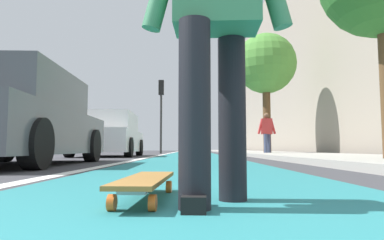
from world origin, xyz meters
The scene contains 12 objects.
ground_plane centered at (10.00, 0.00, 0.00)m, with size 80.00×80.00×0.00m, color #38383D.
bike_lane_paint centered at (24.00, 0.00, 0.00)m, with size 56.00×2.32×0.00m, color #237075.
lane_stripe_white centered at (20.00, 1.31, 0.00)m, with size 52.00×0.16×0.01m, color silver.
sidewalk_curb centered at (18.00, -3.43, 0.05)m, with size 52.00×3.20×0.11m, color #9E9B93.
building_facade centered at (22.00, -5.99, 5.65)m, with size 40.00×1.20×11.30m, color gray.
skateboard centered at (1.27, 0.24, 0.09)m, with size 0.85×0.24×0.11m.
skater_person centered at (1.12, -0.11, 0.94)m, with size 0.45×0.72×1.64m.
parked_car_near centered at (4.96, 2.81, 0.71)m, with size 4.29×2.05×1.48m.
parked_car_mid centered at (11.14, 2.85, 0.70)m, with size 4.38×2.10×1.46m.
traffic_light centered at (18.05, 1.71, 2.78)m, with size 0.33×0.28×4.00m.
street_tree_mid centered at (13.42, -3.03, 3.73)m, with size 2.48×2.48×5.01m.
pedestrian_distant centered at (12.56, -2.84, 0.93)m, with size 0.46×0.71×1.63m.
Camera 1 is at (-0.46, 0.00, 0.26)m, focal length 32.01 mm.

